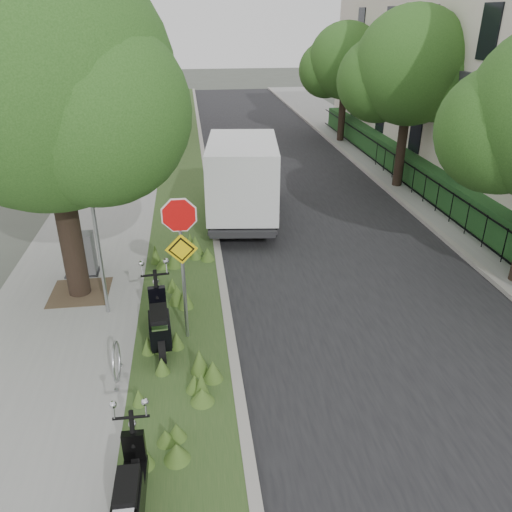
{
  "coord_description": "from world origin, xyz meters",
  "views": [
    {
      "loc": [
        -1.12,
        -8.3,
        6.27
      ],
      "look_at": [
        0.23,
        1.85,
        1.3
      ],
      "focal_mm": 35.0,
      "sensor_mm": 36.0,
      "label": 1
    }
  ],
  "objects": [
    {
      "name": "ground",
      "position": [
        0.0,
        0.0,
        0.0
      ],
      "size": [
        120.0,
        120.0,
        0.0
      ],
      "primitive_type": "plane",
      "color": "#4C5147",
      "rests_on": "ground"
    },
    {
      "name": "sidewalk_near",
      "position": [
        -4.25,
        10.0,
        0.06
      ],
      "size": [
        3.5,
        60.0,
        0.12
      ],
      "primitive_type": "cube",
      "color": "gray",
      "rests_on": "ground"
    },
    {
      "name": "verge",
      "position": [
        -1.5,
        10.0,
        0.06
      ],
      "size": [
        2.0,
        60.0,
        0.12
      ],
      "primitive_type": "cube",
      "color": "#2D4B20",
      "rests_on": "ground"
    },
    {
      "name": "kerb_near",
      "position": [
        -0.5,
        10.0,
        0.07
      ],
      "size": [
        0.2,
        60.0,
        0.13
      ],
      "primitive_type": "cube",
      "color": "#9E9991",
      "rests_on": "ground"
    },
    {
      "name": "road",
      "position": [
        3.0,
        10.0,
        0.01
      ],
      "size": [
        7.0,
        60.0,
        0.01
      ],
      "primitive_type": "cube",
      "color": "black",
      "rests_on": "ground"
    },
    {
      "name": "kerb_far",
      "position": [
        6.5,
        10.0,
        0.07
      ],
      "size": [
        0.2,
        60.0,
        0.13
      ],
      "primitive_type": "cube",
      "color": "#9E9991",
      "rests_on": "ground"
    },
    {
      "name": "footpath_far",
      "position": [
        8.2,
        10.0,
        0.06
      ],
      "size": [
        3.2,
        60.0,
        0.12
      ],
      "primitive_type": "cube",
      "color": "gray",
      "rests_on": "ground"
    },
    {
      "name": "street_tree_main",
      "position": [
        -4.08,
        2.86,
        4.8
      ],
      "size": [
        6.21,
        5.54,
        7.66
      ],
      "color": "black",
      "rests_on": "ground"
    },
    {
      "name": "bare_post",
      "position": [
        -3.2,
        1.8,
        2.12
      ],
      "size": [
        0.08,
        0.08,
        4.0
      ],
      "color": "#A5A8AD",
      "rests_on": "ground"
    },
    {
      "name": "bike_hoop",
      "position": [
        -2.7,
        -0.6,
        0.5
      ],
      "size": [
        0.06,
        0.78,
        0.77
      ],
      "color": "#A5A8AD",
      "rests_on": "ground"
    },
    {
      "name": "sign_assembly",
      "position": [
        -1.4,
        0.58,
        2.33
      ],
      "size": [
        0.94,
        0.08,
        3.22
      ],
      "color": "#A5A8AD",
      "rests_on": "ground"
    },
    {
      "name": "fence_far",
      "position": [
        7.2,
        10.0,
        0.67
      ],
      "size": [
        0.04,
        24.0,
        1.0
      ],
      "color": "black",
      "rests_on": "ground"
    },
    {
      "name": "hedge_far",
      "position": [
        7.9,
        10.0,
        0.67
      ],
      "size": [
        1.0,
        24.0,
        1.1
      ],
      "primitive_type": "cube",
      "color": "#18431F",
      "rests_on": "footpath_far"
    },
    {
      "name": "brick_building",
      "position": [
        -9.5,
        22.0,
        4.21
      ],
      "size": [
        9.4,
        10.4,
        8.3
      ],
      "color": "maroon",
      "rests_on": "ground"
    },
    {
      "name": "far_tree_b",
      "position": [
        6.94,
        10.05,
        4.37
      ],
      "size": [
        4.83,
        4.31,
        6.56
      ],
      "color": "black",
      "rests_on": "ground"
    },
    {
      "name": "far_tree_c",
      "position": [
        6.94,
        18.04,
        3.95
      ],
      "size": [
        4.37,
        3.89,
        5.93
      ],
      "color": "black",
      "rests_on": "ground"
    },
    {
      "name": "scooter_near",
      "position": [
        -2.17,
        -3.57,
        0.52
      ],
      "size": [
        0.36,
        1.74,
        0.83
      ],
      "color": "black",
      "rests_on": "ground"
    },
    {
      "name": "scooter_far",
      "position": [
        -1.93,
        0.28,
        0.58
      ],
      "size": [
        0.52,
        2.01,
        0.96
      ],
      "color": "black",
      "rests_on": "ground"
    },
    {
      "name": "box_truck",
      "position": [
        0.53,
        7.4,
        1.54
      ],
      "size": [
        2.61,
        5.4,
        2.36
      ],
      "color": "#262628",
      "rests_on": "ground"
    },
    {
      "name": "utility_cabinet",
      "position": [
        -4.12,
        3.85,
        0.66
      ],
      "size": [
        0.84,
        0.57,
        1.12
      ],
      "color": "#262628",
      "rests_on": "ground"
    }
  ]
}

